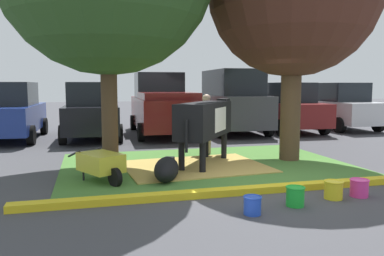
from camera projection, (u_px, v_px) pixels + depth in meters
ground_plane at (259, 183)px, 7.65m from camera, size 80.00×80.00×0.00m
grass_island at (207, 165)px, 9.33m from camera, size 6.73×4.74×0.02m
curb_yellow at (248, 190)px, 6.90m from camera, size 7.93×0.24×0.12m
hay_bedding at (195, 167)px, 9.07m from camera, size 3.37×2.63×0.04m
cow_holstein at (206, 120)px, 9.32m from camera, size 2.13×2.76×1.55m
calf_lying at (167, 169)px, 7.81m from camera, size 0.79×1.33×0.48m
person_handler at (206, 122)px, 10.75m from camera, size 0.47×0.34×1.67m
wheelbarrow at (101, 163)px, 7.66m from camera, size 1.14×1.53×0.63m
bucket_blue at (252, 205)px, 5.78m from camera, size 0.28×0.28×0.28m
bucket_green at (295, 196)px, 6.18m from camera, size 0.31×0.31×0.31m
bucket_yellow at (333, 189)px, 6.57m from camera, size 0.33×0.33×0.31m
bucket_pink at (359, 187)px, 6.71m from camera, size 0.33×0.33×0.30m
sedan_blue at (10, 112)px, 13.60m from camera, size 2.14×4.46×2.02m
hatchback_white at (92, 111)px, 14.04m from camera, size 2.14×4.46×2.02m
pickup_truck_maroon at (162, 106)px, 15.23m from camera, size 2.36×5.47×2.42m
suv_dark_grey at (232, 101)px, 15.68m from camera, size 2.24×4.66×2.52m
sedan_red at (286, 108)px, 16.18m from camera, size 2.14×4.46×2.02m
sedan_silver at (339, 106)px, 17.13m from camera, size 2.14×4.46×2.02m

